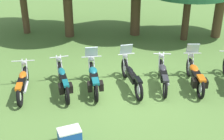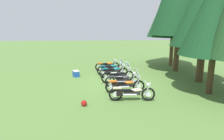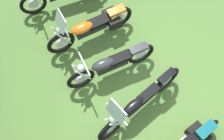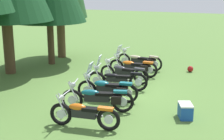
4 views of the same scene
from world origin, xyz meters
name	(u,v)px [view 1 (image 1 of 4)]	position (x,y,z in m)	size (l,w,h in m)	color
ground_plane	(130,88)	(0.00, 0.00, 0.00)	(80.00, 80.00, 0.00)	#547A38
motorcycle_0	(23,83)	(-3.59, -0.48, 0.44)	(0.76, 2.13, 0.99)	black
motorcycle_1	(63,80)	(-2.27, -0.30, 0.46)	(0.98, 2.31, 1.02)	black
motorcycle_2	(94,78)	(-1.25, -0.16, 0.48)	(0.84, 2.20, 1.37)	black
motorcycle_3	(131,76)	(0.03, 0.08, 0.46)	(0.84, 2.34, 1.38)	black
motorcycle_4	(163,75)	(1.14, 0.22, 0.45)	(0.62, 2.22, 0.99)	black
motorcycle_5	(195,75)	(2.25, 0.19, 0.47)	(0.63, 2.31, 1.37)	black
picnic_cooler	(70,137)	(-1.65, -2.99, 0.23)	(0.69, 0.59, 0.46)	#19479E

